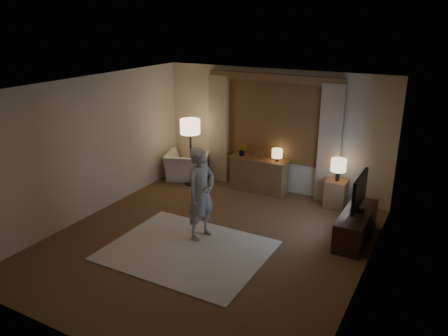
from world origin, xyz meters
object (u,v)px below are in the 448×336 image
Objects in this scene: armchair at (188,166)px; side_table at (336,194)px; person at (201,193)px; sideboard at (259,175)px; tv_stand at (356,225)px.

armchair is 3.44m from side_table.
sideboard is at bearing 12.87° from person.
tv_stand is at bearing -60.41° from side_table.
side_table is 0.40× the size of tv_stand.
armchair is (-1.75, -0.11, -0.03)m from sideboard.
armchair is 0.61× the size of person.
armchair is 0.70× the size of tv_stand.
sideboard is at bearing 162.96° from armchair.
side_table is 1.31m from tv_stand.
armchair is 2.93m from person.
person is at bearing -152.46° from tv_stand.
person reaches higher than armchair.
sideboard is 2.14× the size of side_table.
armchair is at bearing 165.22° from tv_stand.
person is (-1.67, -2.35, 0.53)m from side_table.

